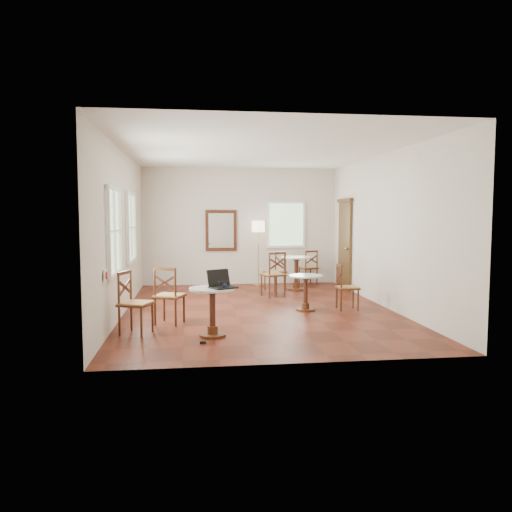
{
  "coord_description": "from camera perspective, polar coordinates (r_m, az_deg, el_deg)",
  "views": [
    {
      "loc": [
        -1.24,
        -9.31,
        1.82
      ],
      "look_at": [
        0.0,
        0.3,
        1.0
      ],
      "focal_mm": 34.83,
      "sensor_mm": 36.0,
      "label": 1
    }
  ],
  "objects": [
    {
      "name": "ground",
      "position": [
        9.57,
        0.23,
        -6.13
      ],
      "size": [
        7.0,
        7.0,
        0.0
      ],
      "primitive_type": "plane",
      "color": "#571C0E",
      "rests_on": "ground"
    },
    {
      "name": "chair_mid_a",
      "position": [
        10.96,
        2.03,
        -2.1
      ],
      "size": [
        0.59,
        0.59,
        1.0
      ],
      "rotation": [
        0.0,
        0.0,
        3.48
      ],
      "color": "#4F2813",
      "rests_on": "ground"
    },
    {
      "name": "room_shell",
      "position": [
        9.66,
        -0.34,
        5.25
      ],
      "size": [
        5.02,
        7.02,
        3.01
      ],
      "color": "beige",
      "rests_on": "ground"
    },
    {
      "name": "water_glass",
      "position": [
        7.36,
        -4.32,
        -3.23
      ],
      "size": [
        0.07,
        0.07,
        0.11
      ],
      "primitive_type": "cylinder",
      "color": "white",
      "rests_on": "cafe_table_near"
    },
    {
      "name": "chair_mid_b",
      "position": [
        9.62,
        10.32,
        -3.54
      ],
      "size": [
        0.41,
        0.41,
        0.87
      ],
      "rotation": [
        0.0,
        0.0,
        1.54
      ],
      "color": "#4F2813",
      "rests_on": "ground"
    },
    {
      "name": "laptop",
      "position": [
        7.35,
        -4.02,
        -3.16
      ],
      "size": [
        0.47,
        0.44,
        0.26
      ],
      "rotation": [
        0.0,
        0.0,
        0.49
      ],
      "color": "black",
      "rests_on": "cafe_table_near"
    },
    {
      "name": "floor_lamp",
      "position": [
        12.58,
        0.26,
        2.92
      ],
      "size": [
        0.32,
        0.32,
        1.65
      ],
      "color": "#BF8C3F",
      "rests_on": "ground"
    },
    {
      "name": "chair_back_b",
      "position": [
        11.87,
        2.3,
        -1.76
      ],
      "size": [
        0.59,
        0.59,
        0.92
      ],
      "rotation": [
        0.0,
        0.0,
        -0.99
      ],
      "color": "#4F2813",
      "rests_on": "ground"
    },
    {
      "name": "chair_near_b",
      "position": [
        7.77,
        -13.8,
        -5.25
      ],
      "size": [
        0.57,
        0.57,
        0.96
      ],
      "rotation": [
        0.0,
        0.0,
        1.19
      ],
      "color": "#4F2813",
      "rests_on": "ground"
    },
    {
      "name": "cafe_table_near",
      "position": [
        7.42,
        -5.03,
        -5.79
      ],
      "size": [
        0.69,
        0.69,
        0.73
      ],
      "color": "#4F2813",
      "rests_on": "ground"
    },
    {
      "name": "chair_near_a",
      "position": [
        8.35,
        -9.97,
        -4.49
      ],
      "size": [
        0.57,
        0.57,
        0.96
      ],
      "rotation": [
        0.0,
        0.0,
        2.78
      ],
      "color": "#4F2813",
      "rests_on": "ground"
    },
    {
      "name": "mouse",
      "position": [
        7.37,
        -5.05,
        -3.53
      ],
      "size": [
        0.09,
        0.06,
        0.03
      ],
      "primitive_type": "ellipsoid",
      "rotation": [
        0.0,
        0.0,
        -0.09
      ],
      "color": "black",
      "rests_on": "cafe_table_near"
    },
    {
      "name": "cafe_table_back",
      "position": [
        11.95,
        4.65,
        -1.53
      ],
      "size": [
        0.76,
        0.76,
        0.8
      ],
      "color": "#4F2813",
      "rests_on": "ground"
    },
    {
      "name": "cafe_table_mid",
      "position": [
        9.43,
        5.72,
        -3.74
      ],
      "size": [
        0.64,
        0.64,
        0.67
      ],
      "color": "#4F2813",
      "rests_on": "ground"
    },
    {
      "name": "navy_mug",
      "position": [
        7.28,
        -3.61,
        -3.44
      ],
      "size": [
        0.1,
        0.07,
        0.08
      ],
      "color": "black",
      "rests_on": "cafe_table_near"
    },
    {
      "name": "power_adapter",
      "position": [
        7.12,
        -6.12,
        -9.84
      ],
      "size": [
        0.09,
        0.05,
        0.04
      ],
      "primitive_type": "cube",
      "color": "black",
      "rests_on": "ground"
    },
    {
      "name": "chair_back_a",
      "position": [
        12.93,
        6.06,
        -1.31
      ],
      "size": [
        0.51,
        0.51,
        0.89
      ],
      "rotation": [
        0.0,
        0.0,
        3.43
      ],
      "color": "#4F2813",
      "rests_on": "ground"
    }
  ]
}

